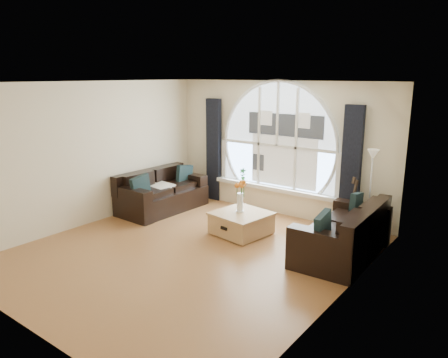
% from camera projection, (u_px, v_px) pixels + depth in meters
% --- Properties ---
extents(ground, '(5.00, 5.50, 0.01)m').
position_uv_depth(ground, '(191.00, 252.00, 6.99)').
color(ground, brown).
rests_on(ground, ground).
extents(ceiling, '(5.00, 5.50, 0.01)m').
position_uv_depth(ceiling, '(187.00, 82.00, 6.34)').
color(ceiling, silver).
rests_on(ceiling, ground).
extents(wall_back, '(5.00, 0.01, 2.70)m').
position_uv_depth(wall_back, '(278.00, 148.00, 8.79)').
color(wall_back, beige).
rests_on(wall_back, ground).
extents(wall_front, '(5.00, 0.01, 2.70)m').
position_uv_depth(wall_front, '(16.00, 217.00, 4.54)').
color(wall_front, beige).
rests_on(wall_front, ground).
extents(wall_left, '(0.01, 5.50, 2.70)m').
position_uv_depth(wall_left, '(91.00, 154.00, 8.13)').
color(wall_left, beige).
rests_on(wall_left, ground).
extents(wall_right, '(0.01, 5.50, 2.70)m').
position_uv_depth(wall_right, '(343.00, 199.00, 5.20)').
color(wall_right, beige).
rests_on(wall_right, ground).
extents(attic_slope, '(0.92, 5.50, 0.72)m').
position_uv_depth(attic_slope, '(325.00, 114.00, 5.14)').
color(attic_slope, silver).
rests_on(attic_slope, ground).
extents(arched_window, '(2.60, 0.06, 2.15)m').
position_uv_depth(arched_window, '(278.00, 135.00, 8.70)').
color(arched_window, silver).
rests_on(arched_window, wall_back).
extents(window_sill, '(2.90, 0.22, 0.08)m').
position_uv_depth(window_sill, '(275.00, 188.00, 8.92)').
color(window_sill, white).
rests_on(window_sill, wall_back).
extents(window_frame, '(2.76, 0.08, 2.15)m').
position_uv_depth(window_frame, '(277.00, 135.00, 8.68)').
color(window_frame, white).
rests_on(window_frame, wall_back).
extents(neighbor_house, '(1.70, 0.02, 1.50)m').
position_uv_depth(neighbor_house, '(284.00, 141.00, 8.63)').
color(neighbor_house, silver).
rests_on(neighbor_house, wall_back).
extents(curtain_left, '(0.35, 0.12, 2.30)m').
position_uv_depth(curtain_left, '(214.00, 150.00, 9.69)').
color(curtain_left, black).
rests_on(curtain_left, ground).
extents(curtain_right, '(0.35, 0.12, 2.30)m').
position_uv_depth(curtain_right, '(351.00, 168.00, 7.81)').
color(curtain_right, black).
rests_on(curtain_right, ground).
extents(sofa_left, '(1.00, 1.92, 0.84)m').
position_uv_depth(sofa_left, '(162.00, 192.00, 9.06)').
color(sofa_left, black).
rests_on(sofa_left, ground).
extents(sofa_right, '(1.04, 1.96, 0.85)m').
position_uv_depth(sofa_right, '(343.00, 232.00, 6.76)').
color(sofa_right, black).
rests_on(sofa_right, ground).
extents(coffee_chest, '(1.02, 1.02, 0.44)m').
position_uv_depth(coffee_chest, '(241.00, 222.00, 7.72)').
color(coffee_chest, tan).
rests_on(coffee_chest, ground).
extents(throw_blanket, '(0.61, 0.61, 0.10)m').
position_uv_depth(throw_blanket, '(157.00, 188.00, 8.98)').
color(throw_blanket, silver).
rests_on(throw_blanket, sofa_left).
extents(vase_flowers, '(0.24, 0.24, 0.70)m').
position_uv_depth(vase_flowers, '(240.00, 191.00, 7.64)').
color(vase_flowers, white).
rests_on(vase_flowers, coffee_chest).
extents(floor_lamp, '(0.24, 0.24, 1.60)m').
position_uv_depth(floor_lamp, '(370.00, 196.00, 7.33)').
color(floor_lamp, '#B2B2B2').
rests_on(floor_lamp, ground).
extents(guitar, '(0.42, 0.36, 1.06)m').
position_uv_depth(guitar, '(354.00, 204.00, 7.74)').
color(guitar, brown).
rests_on(guitar, ground).
extents(potted_plant, '(0.17, 0.14, 0.28)m').
position_uv_depth(potted_plant, '(243.00, 174.00, 9.35)').
color(potted_plant, '#1E6023').
rests_on(potted_plant, window_sill).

